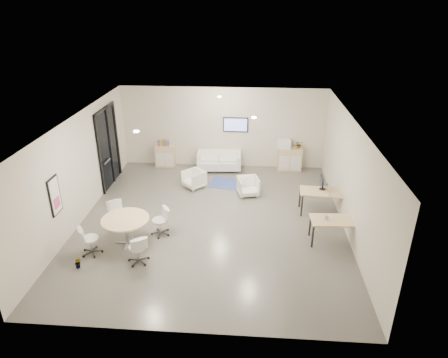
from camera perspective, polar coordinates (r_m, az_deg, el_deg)
room_shell at (r=11.66m, az=-1.86°, el=0.72°), size 9.60×10.60×4.80m
glass_door at (r=14.87m, az=-16.20°, el=4.73°), size 0.09×1.90×2.85m
artwork at (r=11.41m, az=-23.02°, el=-2.24°), size 0.05×0.54×1.04m
wall_tv at (r=15.75m, az=1.66°, el=7.76°), size 0.98×0.06×0.58m
ceiling_spots at (r=11.93m, az=-2.51°, el=9.33°), size 3.14×4.14×0.03m
sideboard_left at (r=16.37m, az=-8.39°, el=3.30°), size 0.78×0.40×0.88m
sideboard_right at (r=16.03m, az=9.36°, el=2.87°), size 0.93×0.45×0.93m
books at (r=16.19m, az=-8.64°, el=5.12°), size 0.45×0.14×0.22m
printer at (r=15.79m, az=8.67°, el=5.05°), size 0.58×0.51×0.36m
loveseat at (r=15.89m, az=-0.71°, el=2.55°), size 1.76×0.96×0.64m
blue_rug at (r=14.78m, az=0.81°, el=-0.67°), size 1.59×1.20×0.01m
armchair_left at (r=14.43m, az=-4.32°, el=0.11°), size 0.93×0.93×0.70m
armchair_right at (r=13.85m, az=3.48°, el=-0.93°), size 0.83×0.79×0.71m
desk_rear at (r=12.97m, az=13.92°, el=-2.02°), size 1.47×0.81×0.74m
desk_front at (r=11.51m, az=15.71°, el=-5.93°), size 1.43×0.77×0.73m
monitor at (r=12.96m, az=13.78°, el=-0.48°), size 0.20×0.50×0.44m
round_table at (r=11.32m, az=-13.90°, el=-5.89°), size 1.31×1.31×0.80m
meeting_chairs at (r=11.47m, az=-13.75°, el=-7.20°), size 2.45×2.45×0.82m
plant_cabinet at (r=15.85m, az=10.65°, el=4.77°), size 0.35×0.37×0.23m
plant_floor at (r=11.06m, az=-20.05°, el=-11.54°), size 0.20×0.33×0.14m
cup at (r=11.39m, az=14.44°, el=-5.32°), size 0.12×0.10×0.12m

